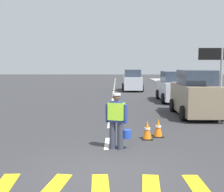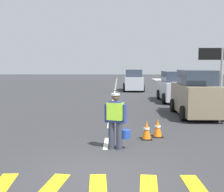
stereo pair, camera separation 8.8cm
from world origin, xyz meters
TOP-DOWN VIEW (x-y plane):
  - ground_plane at (0.00, 21.00)m, footprint 96.00×96.00m
  - crosswalk_stripes at (0.00, -0.95)m, footprint 4.46×1.93m
  - lane_center_line at (0.00, 25.20)m, footprint 0.14×46.40m
  - road_worker at (0.33, 2.11)m, footprint 0.77×0.39m
  - lane_direction_sign at (4.47, 6.11)m, footprint 1.16×0.11m
  - traffic_cone_near at (1.34, 3.29)m, footprint 0.36×0.36m
  - traffic_cone_far at (1.75, 3.64)m, footprint 0.36×0.36m
  - car_parked_curbside at (4.13, 7.96)m, footprint 1.90×4.21m
  - car_outgoing_far at (1.78, 22.03)m, footprint 1.94×4.05m
  - car_parked_far at (4.19, 13.77)m, footprint 2.03×4.32m

SIDE VIEW (x-z plane):
  - ground_plane at x=0.00m, z-range 0.00..0.00m
  - lane_center_line at x=0.00m, z-range 0.00..0.01m
  - crosswalk_stripes at x=0.00m, z-range 0.00..0.01m
  - traffic_cone_near at x=1.34m, z-range 0.00..0.63m
  - traffic_cone_far at x=1.75m, z-range 0.00..0.64m
  - road_worker at x=0.33m, z-range 0.10..1.77m
  - car_outgoing_far at x=1.78m, z-range -0.07..1.96m
  - car_parked_far at x=4.19m, z-range -0.07..1.98m
  - car_parked_curbside at x=4.13m, z-range -0.08..2.16m
  - lane_direction_sign at x=4.47m, z-range 0.81..4.01m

